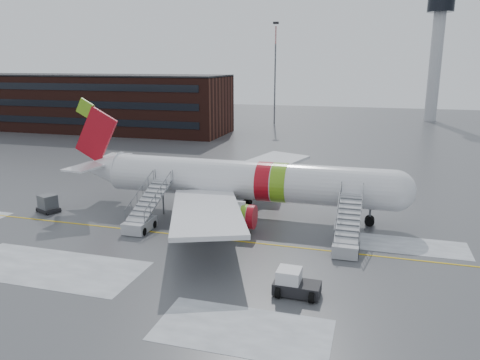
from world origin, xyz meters
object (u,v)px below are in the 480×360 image
(uld_container, at_px, (48,204))
(pushback_tug, at_px, (294,284))
(airstair_aft, at_px, (143,217))
(airstair_fwd, at_px, (347,237))
(airliner, at_px, (236,180))

(uld_container, bearing_deg, pushback_tug, -21.02)
(airstair_aft, bearing_deg, uld_container, 171.96)
(airstair_fwd, distance_m, uld_container, 29.86)
(airliner, xyz_separation_m, uld_container, (-18.53, -4.90, -2.59))
(airstair_fwd, height_order, airstair_aft, same)
(airliner, bearing_deg, pushback_tug, -60.95)
(airstair_aft, relative_size, pushback_tug, 2.52)
(airliner, xyz_separation_m, airstair_aft, (-6.94, -6.54, -2.35))
(pushback_tug, bearing_deg, uld_container, 158.98)
(airliner, distance_m, pushback_tug, 17.68)
(uld_container, bearing_deg, airstair_aft, -8.04)
(airliner, xyz_separation_m, pushback_tug, (8.49, -15.28, -2.66))
(airstair_aft, xyz_separation_m, uld_container, (-11.59, 1.64, -0.24))
(airliner, relative_size, airstair_fwd, 4.55)
(airliner, height_order, uld_container, airliner)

